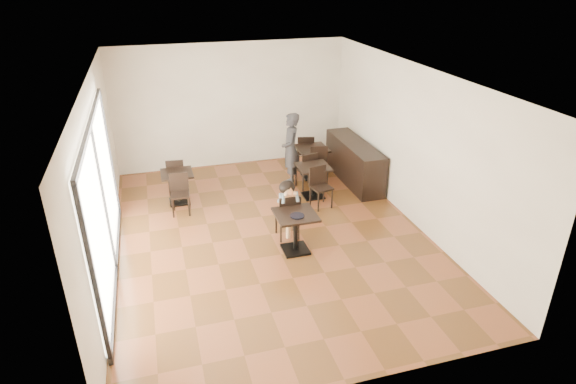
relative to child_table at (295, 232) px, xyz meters
name	(u,v)px	position (x,y,z in m)	size (l,w,h in m)	color
floor	(271,234)	(-0.30, 0.72, -0.39)	(6.00, 8.00, 0.01)	brown
ceiling	(268,74)	(-0.30, 0.72, 2.81)	(6.00, 8.00, 0.01)	white
wall_back	(232,106)	(-0.30, 4.72, 1.21)	(6.00, 0.01, 3.20)	white
wall_front	(354,283)	(-0.30, -3.28, 1.21)	(6.00, 0.01, 3.20)	white
wall_left	(100,178)	(-3.30, 0.72, 1.21)	(0.01, 8.00, 3.20)	white
wall_right	(413,145)	(2.70, 0.72, 1.21)	(0.01, 8.00, 3.20)	white
storefront_window	(102,201)	(-3.27, 0.22, 1.01)	(0.04, 4.50, 2.60)	white
child_table	(295,232)	(0.00, 0.00, 0.00)	(0.75, 0.75, 0.79)	black
child_chair	(287,215)	(0.00, 0.55, 0.08)	(0.43, 0.43, 0.95)	black
child	(287,210)	(0.00, 0.55, 0.20)	(0.43, 0.60, 1.19)	slate
plate	(297,216)	(0.00, -0.10, 0.40)	(0.27, 0.27, 0.02)	black
pizza_slice	(290,193)	(0.00, 0.36, 0.64)	(0.28, 0.21, 0.06)	#E4B87A
adult_patron	(291,150)	(0.77, 2.94, 0.51)	(0.66, 0.43, 1.80)	#313136
cafe_table_mid	(313,181)	(1.08, 2.14, -0.01)	(0.72, 0.72, 0.76)	black
cafe_table_left	(178,188)	(-1.94, 2.69, -0.03)	(0.69, 0.69, 0.73)	black
cafe_table_back	(312,162)	(1.42, 3.24, 0.00)	(0.75, 0.75, 0.79)	black
chair_mid_a	(306,169)	(1.08, 2.69, 0.06)	(0.41, 0.41, 0.92)	black
chair_mid_b	(321,188)	(1.08, 1.59, 0.06)	(0.41, 0.41, 0.92)	black
chair_left_a	(176,175)	(-1.94, 3.24, 0.05)	(0.40, 0.40, 0.88)	black
chair_left_b	(180,195)	(-1.94, 2.14, 0.05)	(0.40, 0.40, 0.88)	black
chair_back_a	(305,152)	(1.42, 3.79, 0.08)	(0.43, 0.43, 0.95)	black
chair_back_b	(319,167)	(1.42, 2.69, 0.08)	(0.43, 0.43, 0.95)	black
service_counter	(354,162)	(2.35, 2.72, 0.11)	(0.60, 2.40, 1.00)	black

